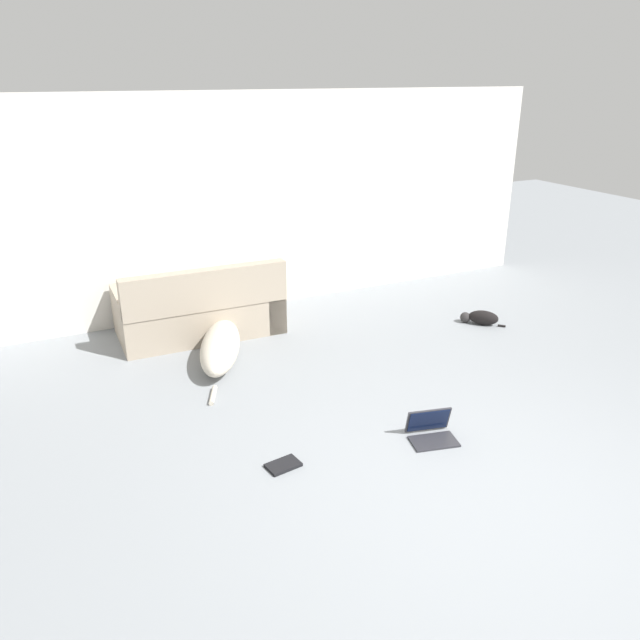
# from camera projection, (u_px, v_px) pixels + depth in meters

# --- Properties ---
(ground_plane) EXTENTS (20.00, 20.00, 0.00)m
(ground_plane) POSITION_uv_depth(u_px,v_px,m) (493.00, 509.00, 4.05)
(ground_plane) COLOR gray
(wall_back) EXTENTS (7.67, 0.06, 2.46)m
(wall_back) POSITION_uv_depth(u_px,v_px,m) (254.00, 204.00, 7.17)
(wall_back) COLOR silver
(wall_back) RESTS_ON ground_plane
(couch) EXTENTS (1.71, 0.91, 0.81)m
(couch) POSITION_uv_depth(u_px,v_px,m) (200.00, 311.00, 6.68)
(couch) COLOR tan
(couch) RESTS_ON ground_plane
(dog) EXTENTS (0.84, 1.60, 0.32)m
(dog) POSITION_uv_depth(u_px,v_px,m) (221.00, 344.00, 6.13)
(dog) COLOR beige
(dog) RESTS_ON ground_plane
(cat) EXTENTS (0.40, 0.41, 0.16)m
(cat) POSITION_uv_depth(u_px,v_px,m) (480.00, 318.00, 6.99)
(cat) COLOR black
(cat) RESTS_ON ground_plane
(laptop_open) EXTENTS (0.41, 0.35, 0.22)m
(laptop_open) POSITION_uv_depth(u_px,v_px,m) (431.00, 429.00, 4.82)
(laptop_open) COLOR #2D2D33
(laptop_open) RESTS_ON ground_plane
(book_black) EXTENTS (0.26, 0.19, 0.02)m
(book_black) POSITION_uv_depth(u_px,v_px,m) (283.00, 465.00, 4.48)
(book_black) COLOR black
(book_black) RESTS_ON ground_plane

